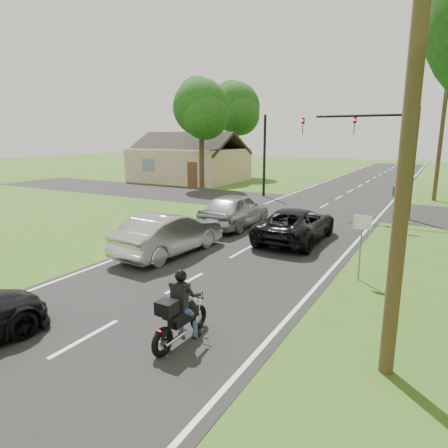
{
  "coord_description": "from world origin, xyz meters",
  "views": [
    {
      "loc": [
        6.86,
        -9.73,
        4.58
      ],
      "look_at": [
        -0.26,
        3.0,
        1.3
      ],
      "focal_mm": 32.0,
      "sensor_mm": 36.0,
      "label": 1
    }
  ],
  "objects_px": {
    "motorcycle_rider": "(179,314)",
    "utility_pole_near": "(412,104)",
    "dark_suv": "(296,224)",
    "silver_sedan": "(169,234)",
    "utility_pole_far": "(442,127)",
    "sign_white": "(362,232)",
    "traffic_signal": "(378,143)",
    "silver_suv": "(235,210)",
    "sign_green": "(398,198)"
  },
  "relations": [
    {
      "from": "silver_sedan",
      "to": "silver_suv",
      "type": "bearing_deg",
      "value": -86.01
    },
    {
      "from": "traffic_signal",
      "to": "sign_white",
      "type": "bearing_deg",
      "value": -82.95
    },
    {
      "from": "dark_suv",
      "to": "traffic_signal",
      "type": "distance_m",
      "value": 8.32
    },
    {
      "from": "dark_suv",
      "to": "sign_white",
      "type": "height_order",
      "value": "sign_white"
    },
    {
      "from": "motorcycle_rider",
      "to": "utility_pole_near",
      "type": "height_order",
      "value": "utility_pole_near"
    },
    {
      "from": "silver_suv",
      "to": "utility_pole_near",
      "type": "xyz_separation_m",
      "value": [
        8.51,
        -9.81,
        4.21
      ]
    },
    {
      "from": "traffic_signal",
      "to": "utility_pole_far",
      "type": "relative_size",
      "value": 0.64
    },
    {
      "from": "silver_sedan",
      "to": "sign_white",
      "type": "bearing_deg",
      "value": -170.7
    },
    {
      "from": "dark_suv",
      "to": "sign_white",
      "type": "bearing_deg",
      "value": 131.98
    },
    {
      "from": "motorcycle_rider",
      "to": "utility_pole_near",
      "type": "xyz_separation_m",
      "value": [
        4.21,
        1.07,
        4.41
      ]
    },
    {
      "from": "traffic_signal",
      "to": "sign_white",
      "type": "relative_size",
      "value": 3.0
    },
    {
      "from": "utility_pole_near",
      "to": "sign_white",
      "type": "distance_m",
      "value": 6.26
    },
    {
      "from": "utility_pole_far",
      "to": "dark_suv",
      "type": "bearing_deg",
      "value": -107.76
    },
    {
      "from": "motorcycle_rider",
      "to": "silver_sedan",
      "type": "height_order",
      "value": "motorcycle_rider"
    },
    {
      "from": "silver_sedan",
      "to": "sign_white",
      "type": "xyz_separation_m",
      "value": [
        7.01,
        0.65,
        0.78
      ]
    },
    {
      "from": "traffic_signal",
      "to": "sign_white",
      "type": "distance_m",
      "value": 11.39
    },
    {
      "from": "utility_pole_far",
      "to": "sign_green",
      "type": "distance_m",
      "value": 11.63
    },
    {
      "from": "silver_suv",
      "to": "traffic_signal",
      "type": "relative_size",
      "value": 0.79
    },
    {
      "from": "utility_pole_near",
      "to": "sign_white",
      "type": "xyz_separation_m",
      "value": [
        -1.5,
        4.98,
        -3.49
      ]
    },
    {
      "from": "motorcycle_rider",
      "to": "silver_sedan",
      "type": "relative_size",
      "value": 0.41
    },
    {
      "from": "traffic_signal",
      "to": "utility_pole_far",
      "type": "height_order",
      "value": "utility_pole_far"
    },
    {
      "from": "utility_pole_near",
      "to": "utility_pole_far",
      "type": "relative_size",
      "value": 1.0
    },
    {
      "from": "motorcycle_rider",
      "to": "utility_pole_far",
      "type": "distance_m",
      "value": 25.79
    },
    {
      "from": "motorcycle_rider",
      "to": "traffic_signal",
      "type": "bearing_deg",
      "value": 86.32
    },
    {
      "from": "silver_sedan",
      "to": "utility_pole_far",
      "type": "height_order",
      "value": "utility_pole_far"
    },
    {
      "from": "motorcycle_rider",
      "to": "sign_green",
      "type": "distance_m",
      "value": 14.37
    },
    {
      "from": "motorcycle_rider",
      "to": "utility_pole_far",
      "type": "relative_size",
      "value": 0.2
    },
    {
      "from": "dark_suv",
      "to": "utility_pole_near",
      "type": "height_order",
      "value": "utility_pole_near"
    },
    {
      "from": "motorcycle_rider",
      "to": "silver_sedan",
      "type": "bearing_deg",
      "value": 129.44
    },
    {
      "from": "sign_white",
      "to": "sign_green",
      "type": "relative_size",
      "value": 1.0
    },
    {
      "from": "silver_suv",
      "to": "traffic_signal",
      "type": "bearing_deg",
      "value": -134.08
    },
    {
      "from": "silver_suv",
      "to": "sign_white",
      "type": "relative_size",
      "value": 2.38
    },
    {
      "from": "utility_pole_far",
      "to": "silver_sedan",
      "type": "bearing_deg",
      "value": -113.4
    },
    {
      "from": "silver_sedan",
      "to": "traffic_signal",
      "type": "xyz_separation_m",
      "value": [
        5.65,
        11.67,
        3.32
      ]
    },
    {
      "from": "sign_green",
      "to": "silver_sedan",
      "type": "bearing_deg",
      "value": -129.8
    },
    {
      "from": "motorcycle_rider",
      "to": "utility_pole_near",
      "type": "relative_size",
      "value": 0.2
    },
    {
      "from": "utility_pole_near",
      "to": "traffic_signal",
      "type": "bearing_deg",
      "value": 100.14
    },
    {
      "from": "motorcycle_rider",
      "to": "utility_pole_far",
      "type": "bearing_deg",
      "value": 81.3
    },
    {
      "from": "utility_pole_far",
      "to": "utility_pole_near",
      "type": "bearing_deg",
      "value": -90.0
    },
    {
      "from": "motorcycle_rider",
      "to": "dark_suv",
      "type": "distance_m",
      "value": 9.78
    },
    {
      "from": "silver_suv",
      "to": "utility_pole_far",
      "type": "xyz_separation_m",
      "value": [
        8.51,
        14.19,
        4.21
      ]
    },
    {
      "from": "silver_sedan",
      "to": "motorcycle_rider",
      "type": "bearing_deg",
      "value": 132.59
    },
    {
      "from": "silver_suv",
      "to": "sign_green",
      "type": "xyz_separation_m",
      "value": [
        7.21,
        3.17,
        0.72
      ]
    },
    {
      "from": "traffic_signal",
      "to": "dark_suv",
      "type": "bearing_deg",
      "value": -105.62
    },
    {
      "from": "dark_suv",
      "to": "silver_sedan",
      "type": "distance_m",
      "value": 5.66
    },
    {
      "from": "sign_white",
      "to": "motorcycle_rider",
      "type": "bearing_deg",
      "value": -114.11
    },
    {
      "from": "silver_sedan",
      "to": "utility_pole_near",
      "type": "bearing_deg",
      "value": 157.03
    },
    {
      "from": "silver_sedan",
      "to": "sign_green",
      "type": "height_order",
      "value": "sign_green"
    },
    {
      "from": "dark_suv",
      "to": "silver_suv",
      "type": "xyz_separation_m",
      "value": [
        -3.61,
        1.12,
        0.13
      ]
    },
    {
      "from": "sign_green",
      "to": "motorcycle_rider",
      "type": "bearing_deg",
      "value": -101.69
    }
  ]
}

